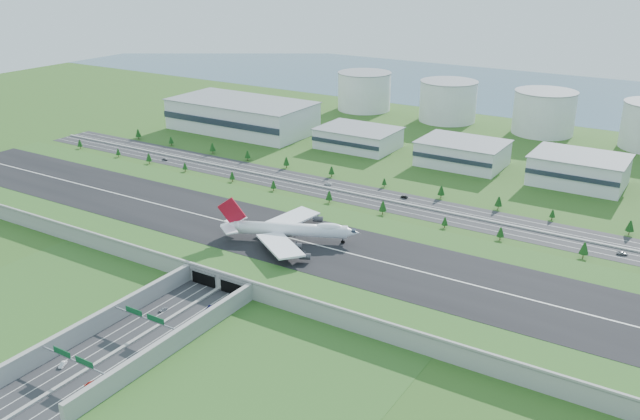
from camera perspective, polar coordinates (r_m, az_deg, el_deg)
The scene contains 24 objects.
ground at distance 349.58m, azimuth -3.26°, elevation -3.43°, with size 1200.00×1200.00×0.00m, color #2D4515.
airfield_deck at distance 347.83m, azimuth -3.28°, elevation -2.81°, with size 520.00×100.00×9.20m.
underpass_road at distance 282.23m, azimuth -15.09°, elevation -9.83°, with size 38.80×120.40×8.00m.
sign_gantry_near at distance 282.98m, azimuth -14.52°, elevation -8.85°, with size 38.70×0.70×9.80m.
sign_gantry_far at distance 264.27m, azimuth -20.03°, elevation -11.86°, with size 38.70×0.70×9.80m.
north_expressway at distance 424.72m, azimuth 4.11°, elevation 1.12°, with size 560.00×36.00×0.12m, color #28282B.
tree_row at distance 424.15m, azimuth 4.04°, elevation 1.77°, with size 502.69×48.70×8.47m.
hangar_west at distance 583.43m, azimuth -6.58°, elevation 7.88°, with size 120.00×60.00×25.00m, color silver.
hangar_mid_a at distance 529.42m, azimuth 3.24°, elevation 6.06°, with size 58.00×42.00×15.00m, color silver.
hangar_mid_b at distance 495.62m, azimuth 11.91°, elevation 4.69°, with size 58.00×42.00×17.00m, color silver.
hangar_mid_c at distance 475.63m, azimuth 20.95°, elevation 3.15°, with size 58.00×42.00×19.00m, color silver.
fuel_tank_a at distance 657.79m, azimuth 3.75°, elevation 9.93°, with size 50.00×50.00×35.00m, color silver.
fuel_tank_b at distance 622.99m, azimuth 10.72°, elevation 8.98°, with size 50.00×50.00×35.00m, color silver.
fuel_tank_c at distance 598.33m, azimuth 18.35°, elevation 7.78°, with size 50.00×50.00×35.00m, color silver.
bay_water at distance 775.26m, azimuth 17.82°, elevation 9.38°, with size 1200.00×260.00×0.06m, color #395A6E.
boeing_747 at distance 338.37m, azimuth -2.60°, elevation -1.64°, with size 66.76×61.56×22.16m.
car_0 at distance 300.82m, azimuth -13.07°, elevation -8.14°, with size 1.70×4.22×1.44m, color #BBBBC0.
car_1 at distance 275.34m, azimuth -20.85°, elevation -12.05°, with size 1.56×4.47×1.47m, color white.
car_2 at distance 297.96m, azimuth -9.28°, elevation -8.13°, with size 2.53×5.48×1.52m, color #0C0B38.
car_3 at distance 261.50m, azimuth -18.73°, elevation -13.67°, with size 1.94×4.76×1.38m, color #AE1A10.
car_4 at distance 509.71m, azimuth -12.94°, elevation 4.17°, with size 1.82×4.52×1.54m, color #4E4E52.
car_5 at distance 424.29m, azimuth 7.11°, elevation 1.10°, with size 1.58×4.54×1.50m, color black.
car_6 at distance 376.64m, azimuth 24.11°, elevation -3.34°, with size 2.50×5.41×1.50m, color #9D9EA1.
car_7 at distance 444.79m, azimuth 0.69°, elevation 2.23°, with size 2.13×5.25×1.52m, color silver.
Camera 1 is at (184.66, -258.78, 145.40)m, focal length 38.00 mm.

